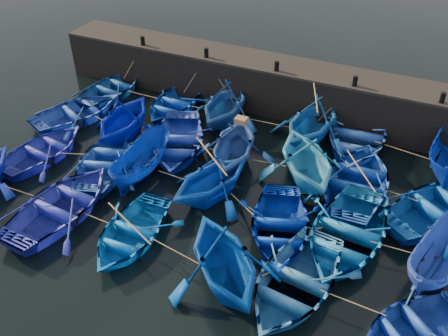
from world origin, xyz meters
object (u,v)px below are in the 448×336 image
at_px(boat_0, 112,88).
at_px(wooden_crate, 241,120).
at_px(boat_13, 43,150).
at_px(boat_8, 177,141).

distance_m(boat_0, wooden_crate, 10.16).
bearing_deg(boat_13, boat_0, -75.55).
xyz_separation_m(boat_0, boat_13, (0.71, -6.56, -0.01)).
xyz_separation_m(boat_13, wooden_crate, (8.70, 3.29, 2.00)).
bearing_deg(boat_0, wooden_crate, 168.44).
xyz_separation_m(boat_0, wooden_crate, (9.41, -3.27, 1.99)).
relative_size(boat_0, boat_13, 1.02).
xyz_separation_m(boat_8, boat_13, (-5.40, -3.21, -0.08)).
bearing_deg(boat_13, boat_8, -140.94).
xyz_separation_m(boat_0, boat_8, (6.11, -3.35, 0.07)).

